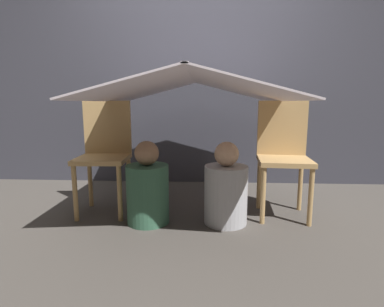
# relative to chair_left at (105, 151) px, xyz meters

# --- Properties ---
(ground_plane) EXTENTS (8.80, 8.80, 0.00)m
(ground_plane) POSITION_rel_chair_left_xyz_m (0.72, -0.31, -0.50)
(ground_plane) COLOR #47423D
(wall_back) EXTENTS (7.00, 0.05, 2.50)m
(wall_back) POSITION_rel_chair_left_xyz_m (0.72, 0.96, 0.75)
(wall_back) COLOR #3D3D47
(wall_back) RESTS_ON ground_plane
(chair_left) EXTENTS (0.41, 0.41, 0.91)m
(chair_left) POSITION_rel_chair_left_xyz_m (0.00, 0.00, 0.00)
(chair_left) COLOR tan
(chair_left) RESTS_ON ground_plane
(chair_right) EXTENTS (0.42, 0.42, 0.91)m
(chair_right) POSITION_rel_chair_left_xyz_m (1.44, -0.00, 0.00)
(chair_right) COLOR tan
(chair_right) RESTS_ON ground_plane
(sheet_canopy) EXTENTS (1.43, 1.47, 0.20)m
(sheet_canopy) POSITION_rel_chair_left_xyz_m (0.72, -0.07, 0.50)
(sheet_canopy) COLOR silver
(person_front) EXTENTS (0.31, 0.31, 0.62)m
(person_front) POSITION_rel_chair_left_xyz_m (0.40, -0.25, -0.25)
(person_front) COLOR #38664C
(person_front) RESTS_ON ground_plane
(person_second) EXTENTS (0.32, 0.32, 0.61)m
(person_second) POSITION_rel_chair_left_xyz_m (0.98, -0.22, -0.25)
(person_second) COLOR #B2B2B7
(person_second) RESTS_ON ground_plane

